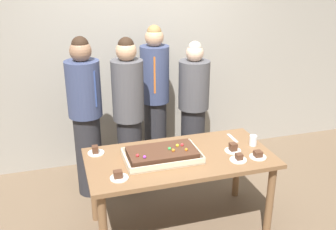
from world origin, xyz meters
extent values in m
plane|color=brown|center=(0.00, 0.00, 0.00)|extent=(12.00, 12.00, 0.00)
cube|color=#9E998E|center=(0.00, 1.60, 1.50)|extent=(8.00, 0.12, 3.00)
cube|color=brown|center=(0.00, 0.00, 0.73)|extent=(1.68, 0.83, 0.04)
cylinder|color=brown|center=(0.76, -0.34, 0.36)|extent=(0.07, 0.07, 0.71)
cylinder|color=brown|center=(-0.76, 0.34, 0.36)|extent=(0.07, 0.07, 0.71)
cylinder|color=brown|center=(0.76, 0.34, 0.36)|extent=(0.07, 0.07, 0.71)
cube|color=beige|center=(-0.17, 0.00, 0.76)|extent=(0.67, 0.40, 0.01)
cube|color=beige|center=(-0.17, -0.20, 0.79)|extent=(0.67, 0.01, 0.05)
cube|color=beige|center=(-0.17, 0.19, 0.79)|extent=(0.67, 0.01, 0.05)
cube|color=beige|center=(-0.50, 0.00, 0.79)|extent=(0.01, 0.40, 0.05)
cube|color=beige|center=(0.16, 0.00, 0.79)|extent=(0.01, 0.40, 0.05)
cube|color=#4C2D1E|center=(-0.17, 0.00, 0.80)|extent=(0.60, 0.33, 0.07)
sphere|color=orange|center=(0.03, -0.07, 0.85)|extent=(0.03, 0.03, 0.03)
sphere|color=red|center=(-0.40, -0.06, 0.85)|extent=(0.03, 0.03, 0.03)
sphere|color=orange|center=(-0.08, -0.05, 0.85)|extent=(0.03, 0.03, 0.03)
sphere|color=yellow|center=(-0.02, 0.03, 0.85)|extent=(0.03, 0.03, 0.03)
sphere|color=purple|center=(-0.35, -0.10, 0.85)|extent=(0.03, 0.03, 0.03)
sphere|color=green|center=(-0.10, -0.01, 0.85)|extent=(0.03, 0.03, 0.03)
sphere|color=red|center=(0.03, 0.03, 0.85)|extent=(0.03, 0.03, 0.03)
cylinder|color=white|center=(0.50, -0.05, 0.76)|extent=(0.15, 0.15, 0.01)
cube|color=#4C2D1E|center=(0.50, -0.05, 0.80)|extent=(0.06, 0.06, 0.07)
cylinder|color=white|center=(0.66, -0.22, 0.76)|extent=(0.15, 0.15, 0.01)
cube|color=#4C2D1E|center=(0.66, -0.22, 0.79)|extent=(0.07, 0.07, 0.05)
cylinder|color=white|center=(-0.59, -0.23, 0.76)|extent=(0.15, 0.15, 0.01)
cube|color=#4C2D1E|center=(-0.60, -0.22, 0.79)|extent=(0.07, 0.06, 0.06)
cylinder|color=white|center=(-0.72, 0.27, 0.76)|extent=(0.15, 0.15, 0.01)
cube|color=#4C2D1E|center=(-0.72, 0.27, 0.80)|extent=(0.05, 0.06, 0.07)
cylinder|color=white|center=(0.47, -0.22, 0.76)|extent=(0.15, 0.15, 0.01)
cube|color=#4C2D1E|center=(0.47, -0.22, 0.79)|extent=(0.06, 0.06, 0.05)
cylinder|color=white|center=(0.74, 0.01, 0.80)|extent=(0.07, 0.07, 0.10)
cube|color=silver|center=(0.62, 0.21, 0.76)|extent=(0.03, 0.20, 0.01)
cylinder|color=#28282D|center=(0.08, 1.16, 0.44)|extent=(0.26, 0.26, 0.88)
cylinder|color=#384266|center=(0.08, 1.16, 1.20)|extent=(0.33, 0.33, 0.64)
cube|color=orange|center=(0.05, 1.01, 1.24)|extent=(0.04, 0.02, 0.41)
sphere|color=tan|center=(0.08, 1.16, 1.62)|extent=(0.21, 0.21, 0.21)
sphere|color=olive|center=(0.08, 1.16, 1.68)|extent=(0.16, 0.16, 0.16)
cylinder|color=#28282D|center=(-0.30, 0.82, 0.42)|extent=(0.26, 0.26, 0.84)
cylinder|color=#4C4C51|center=(-0.30, 0.82, 1.15)|extent=(0.33, 0.33, 0.63)
sphere|color=tan|center=(-0.30, 0.82, 1.56)|extent=(0.21, 0.21, 0.21)
sphere|color=black|center=(-0.30, 0.82, 1.62)|extent=(0.16, 0.16, 0.16)
cylinder|color=#28282D|center=(-0.74, 0.87, 0.45)|extent=(0.28, 0.28, 0.91)
cylinder|color=#384266|center=(-0.74, 0.87, 1.19)|extent=(0.35, 0.35, 0.58)
cube|color=navy|center=(-0.65, 0.73, 1.22)|extent=(0.04, 0.02, 0.37)
sphere|color=#8C664C|center=(-0.74, 0.87, 1.58)|extent=(0.22, 0.22, 0.22)
sphere|color=black|center=(-0.74, 0.87, 1.64)|extent=(0.17, 0.17, 0.17)
cylinder|color=#28282D|center=(0.50, 1.01, 0.40)|extent=(0.28, 0.28, 0.81)
cylinder|color=#4C4C51|center=(0.50, 1.01, 1.09)|extent=(0.35, 0.35, 0.56)
sphere|color=beige|center=(0.50, 1.01, 1.45)|extent=(0.20, 0.20, 0.20)
sphere|color=#B2A899|center=(0.50, 1.01, 1.51)|extent=(0.15, 0.15, 0.15)
camera|label=1|loc=(-1.00, -2.94, 2.37)|focal=41.34mm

